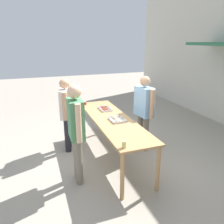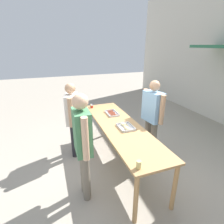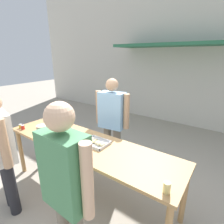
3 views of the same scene
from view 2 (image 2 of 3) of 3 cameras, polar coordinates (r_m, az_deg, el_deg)
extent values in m
plane|color=#A39989|center=(4.05, 2.47, -15.98)|extent=(24.00, 24.00, 0.00)
cube|color=tan|center=(3.59, 2.69, -4.67)|extent=(2.88, 0.78, 0.04)
cylinder|color=tan|center=(4.89, -7.18, -3.37)|extent=(0.07, 0.07, 0.86)
cylinder|color=tan|center=(2.74, 7.78, -26.48)|extent=(0.07, 0.07, 0.86)
cylinder|color=tan|center=(5.05, 0.04, -2.35)|extent=(0.07, 0.07, 0.86)
cylinder|color=tan|center=(3.02, 19.73, -22.15)|extent=(0.07, 0.07, 0.86)
cube|color=silver|center=(4.15, 0.00, -0.59)|extent=(0.40, 0.25, 0.01)
cube|color=silver|center=(4.11, -1.58, -0.53)|extent=(0.40, 0.01, 0.03)
cube|color=silver|center=(4.19, 1.55, -0.11)|extent=(0.40, 0.01, 0.03)
cube|color=silver|center=(4.32, -0.89, 0.58)|extent=(0.01, 0.25, 0.03)
cube|color=silver|center=(3.97, 0.97, -1.29)|extent=(0.01, 0.25, 0.03)
cylinder|color=brown|center=(4.29, -0.63, 0.39)|extent=(0.04, 0.14, 0.03)
cylinder|color=brown|center=(4.24, -0.44, 0.10)|extent=(0.03, 0.12, 0.02)
cylinder|color=brown|center=(4.19, -0.29, -0.15)|extent=(0.03, 0.13, 0.02)
cylinder|color=brown|center=(4.15, 0.01, -0.36)|extent=(0.04, 0.15, 0.03)
cylinder|color=brown|center=(4.10, 0.19, -0.62)|extent=(0.03, 0.12, 0.03)
cylinder|color=brown|center=(4.06, 0.44, -0.88)|extent=(0.03, 0.13, 0.03)
cylinder|color=brown|center=(4.02, 0.85, -1.09)|extent=(0.03, 0.13, 0.03)
cube|color=silver|center=(3.48, 4.49, -5.15)|extent=(0.37, 0.28, 0.01)
cube|color=silver|center=(3.42, 2.41, -5.18)|extent=(0.37, 0.01, 0.03)
cube|color=silver|center=(3.53, 6.54, -4.48)|extent=(0.37, 0.01, 0.03)
cube|color=silver|center=(3.62, 3.33, -3.66)|extent=(0.01, 0.28, 0.03)
cube|color=silver|center=(3.33, 5.78, -6.10)|extent=(0.01, 0.28, 0.03)
ellipsoid|color=beige|center=(3.58, 3.52, -3.84)|extent=(0.06, 0.10, 0.05)
ellipsoid|color=beige|center=(3.53, 3.95, -4.08)|extent=(0.07, 0.12, 0.06)
ellipsoid|color=beige|center=(3.50, 4.47, -4.52)|extent=(0.06, 0.12, 0.05)
ellipsoid|color=beige|center=(3.45, 4.73, -4.93)|extent=(0.07, 0.11, 0.05)
ellipsoid|color=beige|center=(3.40, 4.94, -5.32)|extent=(0.08, 0.12, 0.05)
ellipsoid|color=beige|center=(3.35, 5.37, -5.72)|extent=(0.07, 0.11, 0.05)
cylinder|color=gold|center=(4.65, -6.77, 2.07)|extent=(0.06, 0.06, 0.07)
cylinder|color=#B2B2B7|center=(4.64, -6.79, 2.52)|extent=(0.05, 0.05, 0.01)
cylinder|color=#B22319|center=(4.58, -6.56, 1.76)|extent=(0.06, 0.06, 0.07)
cylinder|color=#B2B2B7|center=(4.56, -6.57, 2.20)|extent=(0.05, 0.05, 0.01)
cylinder|color=#DBC67A|center=(2.44, 8.72, -16.60)|extent=(0.07, 0.07, 0.11)
cylinder|color=#756B5B|center=(4.31, 11.47, -7.35)|extent=(0.14, 0.14, 0.84)
cylinder|color=#756B5B|center=(4.17, 13.28, -8.54)|extent=(0.14, 0.14, 0.84)
cube|color=#84B2DB|center=(3.93, 13.21, 1.72)|extent=(0.50, 0.32, 0.67)
sphere|color=tan|center=(3.81, 13.79, 8.33)|extent=(0.23, 0.23, 0.23)
cylinder|color=tan|center=(4.14, 10.69, 3.13)|extent=(0.11, 0.11, 0.63)
cylinder|color=tan|center=(3.73, 16.04, 0.64)|extent=(0.11, 0.11, 0.63)
cylinder|color=#232328|center=(4.11, -12.24, -9.09)|extent=(0.14, 0.14, 0.82)
cylinder|color=#232328|center=(4.29, -12.08, -7.70)|extent=(0.14, 0.14, 0.82)
cube|color=silver|center=(3.90, -12.98, 1.05)|extent=(0.50, 0.34, 0.65)
sphere|color=tan|center=(3.77, -13.54, 7.51)|extent=(0.22, 0.22, 0.22)
cylinder|color=tan|center=(3.63, -13.32, -0.23)|extent=(0.10, 0.10, 0.62)
cylinder|color=tan|center=(4.16, -12.72, 2.58)|extent=(0.10, 0.10, 0.62)
cylinder|color=#756B5B|center=(3.05, -8.44, -20.42)|extent=(0.13, 0.13, 0.87)
cylinder|color=#756B5B|center=(3.19, -9.13, -18.20)|extent=(0.13, 0.13, 0.87)
cube|color=#478456|center=(2.68, -9.72, -6.44)|extent=(0.43, 0.24, 0.69)
sphere|color=#DBAD89|center=(2.50, -10.40, 3.40)|extent=(0.24, 0.24, 0.24)
cylinder|color=#DBAD89|center=(2.45, -8.70, -8.81)|extent=(0.10, 0.10, 0.66)
cylinder|color=#DBAD89|center=(2.91, -10.62, -3.85)|extent=(0.10, 0.10, 0.66)
camera|label=1|loc=(1.16, 171.26, -18.26)|focal=35.00mm
camera|label=3|loc=(1.40, -35.87, 4.63)|focal=28.00mm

